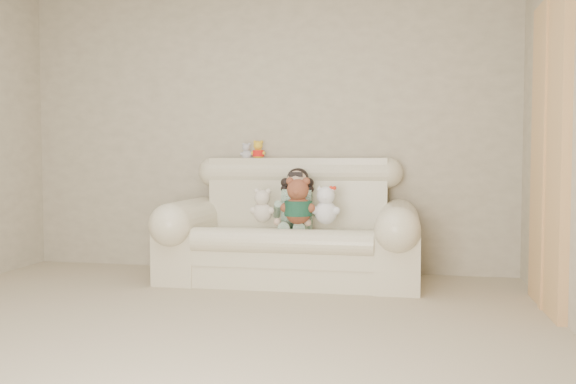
{
  "coord_description": "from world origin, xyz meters",
  "views": [
    {
      "loc": [
        1.27,
        -2.94,
        1.01
      ],
      "look_at": [
        0.34,
        1.9,
        0.75
      ],
      "focal_mm": 37.95,
      "sensor_mm": 36.0,
      "label": 1
    }
  ],
  "objects_px": {
    "brown_teddy": "(298,196)",
    "cream_teddy": "(262,202)",
    "sofa": "(290,220)",
    "seated_child": "(297,199)",
    "white_cat": "(326,201)"
  },
  "relations": [
    {
      "from": "brown_teddy",
      "to": "cream_teddy",
      "type": "bearing_deg",
      "value": 166.96
    },
    {
      "from": "sofa",
      "to": "brown_teddy",
      "type": "distance_m",
      "value": 0.28
    },
    {
      "from": "brown_teddy",
      "to": "cream_teddy",
      "type": "xyz_separation_m",
      "value": [
        -0.31,
        0.07,
        -0.06
      ]
    },
    {
      "from": "seated_child",
      "to": "cream_teddy",
      "type": "distance_m",
      "value": 0.31
    },
    {
      "from": "cream_teddy",
      "to": "white_cat",
      "type": "bearing_deg",
      "value": -2.58
    },
    {
      "from": "sofa",
      "to": "cream_teddy",
      "type": "relative_size",
      "value": 6.44
    },
    {
      "from": "white_cat",
      "to": "sofa",
      "type": "bearing_deg",
      "value": 141.57
    },
    {
      "from": "sofa",
      "to": "brown_teddy",
      "type": "bearing_deg",
      "value": -60.56
    },
    {
      "from": "brown_teddy",
      "to": "cream_teddy",
      "type": "relative_size",
      "value": 1.34
    },
    {
      "from": "sofa",
      "to": "brown_teddy",
      "type": "xyz_separation_m",
      "value": [
        0.09,
        -0.17,
        0.2
      ]
    },
    {
      "from": "white_cat",
      "to": "cream_teddy",
      "type": "xyz_separation_m",
      "value": [
        -0.53,
        0.02,
        -0.02
      ]
    },
    {
      "from": "cream_teddy",
      "to": "sofa",
      "type": "bearing_deg",
      "value": 24.79
    },
    {
      "from": "sofa",
      "to": "seated_child",
      "type": "height_order",
      "value": "sofa"
    },
    {
      "from": "cream_teddy",
      "to": "seated_child",
      "type": "bearing_deg",
      "value": 34.91
    },
    {
      "from": "cream_teddy",
      "to": "brown_teddy",
      "type": "bearing_deg",
      "value": -12.66
    }
  ]
}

